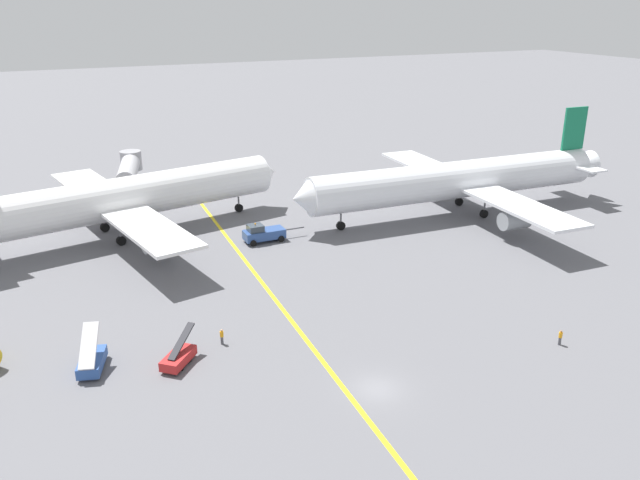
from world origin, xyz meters
name	(u,v)px	position (x,y,z in m)	size (l,w,h in m)	color
ground_plane	(377,389)	(0.00, 0.00, 0.00)	(600.00, 600.00, 0.00)	slate
taxiway_stripe	(308,342)	(-2.19, 10.00, 0.00)	(0.50, 120.00, 0.01)	yellow
airliner_at_gate_left	(128,198)	(-12.78, 49.01, 5.53)	(48.67, 44.62, 15.87)	white
airliner_being_pushed	(458,180)	(35.39, 37.04, 5.49)	(54.26, 46.54, 15.49)	white
pushback_tug	(263,233)	(3.48, 38.29, 1.22)	(8.94, 2.79, 2.89)	#2D4C8C
gse_stair_truck_yellow	(92,360)	(-22.17, 13.71, 1.03)	(3.22, 4.93, 4.06)	#2D5199
gse_belt_loader_portside	(179,357)	(-14.77, 11.19, 0.83)	(4.22, 4.49, 3.02)	red
ground_crew_wing_walker_right	(222,336)	(-10.02, 13.20, 0.85)	(0.39, 0.44, 1.63)	#4C4C51
ground_crew_marshaller_foreground	(560,337)	(20.12, -0.97, 0.83)	(0.36, 0.36, 1.60)	#4C4C51
jet_bridge	(129,168)	(-8.98, 72.56, 4.05)	(6.76, 16.61, 5.83)	#B7B7BC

